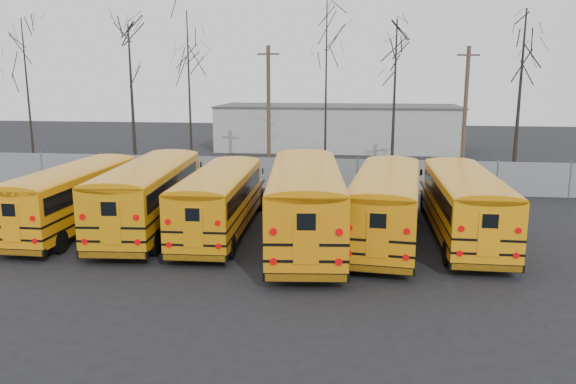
# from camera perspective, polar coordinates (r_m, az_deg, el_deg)

# --- Properties ---
(ground) EXTENTS (120.00, 120.00, 0.00)m
(ground) POSITION_cam_1_polar(r_m,az_deg,el_deg) (22.52, -3.55, -5.92)
(ground) COLOR black
(ground) RESTS_ON ground
(fence) EXTENTS (40.00, 0.04, 2.00)m
(fence) POSITION_cam_1_polar(r_m,az_deg,el_deg) (33.82, 0.25, 1.82)
(fence) COLOR gray
(fence) RESTS_ON ground
(distant_building) EXTENTS (22.00, 8.00, 4.00)m
(distant_building) POSITION_cam_1_polar(r_m,az_deg,el_deg) (53.32, 5.08, 6.50)
(distant_building) COLOR #B2B3AD
(distant_building) RESTS_ON ground
(bus_a) EXTENTS (2.43, 10.53, 2.94)m
(bus_a) POSITION_cam_1_polar(r_m,az_deg,el_deg) (26.74, -20.95, -0.05)
(bus_a) COLOR black
(bus_a) RESTS_ON ground
(bus_b) EXTENTS (3.49, 11.44, 3.16)m
(bus_b) POSITION_cam_1_polar(r_m,az_deg,el_deg) (25.63, -13.86, 0.20)
(bus_b) COLOR black
(bus_b) RESTS_ON ground
(bus_c) EXTENTS (2.78, 10.53, 2.92)m
(bus_c) POSITION_cam_1_polar(r_m,az_deg,el_deg) (24.50, -6.90, -0.39)
(bus_c) COLOR black
(bus_c) RESTS_ON ground
(bus_d) EXTENTS (4.00, 12.30, 3.38)m
(bus_d) POSITION_cam_1_polar(r_m,az_deg,el_deg) (22.87, 1.78, -0.49)
(bus_d) COLOR black
(bus_d) RESTS_ON ground
(bus_e) EXTENTS (3.60, 11.21, 3.09)m
(bus_e) POSITION_cam_1_polar(r_m,az_deg,el_deg) (23.56, 9.96, -0.74)
(bus_e) COLOR black
(bus_e) RESTS_ON ground
(bus_f) EXTENTS (2.48, 10.72, 3.00)m
(bus_f) POSITION_cam_1_polar(r_m,az_deg,el_deg) (24.48, 17.48, -0.76)
(bus_f) COLOR black
(bus_f) RESTS_ON ground
(utility_pole_left) EXTENTS (1.59, 0.28, 8.91)m
(utility_pole_left) POSITION_cam_1_polar(r_m,az_deg,el_deg) (40.65, -1.98, 8.56)
(utility_pole_left) COLOR #463827
(utility_pole_left) RESTS_ON ground
(utility_pole_right) EXTENTS (1.53, 0.50, 8.73)m
(utility_pole_right) POSITION_cam_1_polar(r_m,az_deg,el_deg) (39.63, 17.54, 7.81)
(utility_pole_right) COLOR #4E392C
(utility_pole_right) RESTS_ON ground
(tree_0) EXTENTS (0.26, 0.26, 10.48)m
(tree_0) POSITION_cam_1_polar(r_m,az_deg,el_deg) (41.27, -24.86, 8.47)
(tree_0) COLOR black
(tree_0) RESTS_ON ground
(tree_1) EXTENTS (0.26, 0.26, 10.10)m
(tree_1) POSITION_cam_1_polar(r_m,az_deg,el_deg) (39.40, -15.54, 8.73)
(tree_1) COLOR black
(tree_1) RESTS_ON ground
(tree_2) EXTENTS (0.26, 0.26, 10.75)m
(tree_2) POSITION_cam_1_polar(r_m,az_deg,el_deg) (36.47, -9.96, 9.29)
(tree_2) COLOR black
(tree_2) RESTS_ON ground
(tree_3) EXTENTS (0.26, 0.26, 12.14)m
(tree_3) POSITION_cam_1_polar(r_m,az_deg,el_deg) (38.87, 3.88, 10.60)
(tree_3) COLOR black
(tree_3) RESTS_ON ground
(tree_4) EXTENTS (0.26, 0.26, 10.28)m
(tree_4) POSITION_cam_1_polar(r_m,az_deg,el_deg) (36.63, 10.73, 8.90)
(tree_4) COLOR black
(tree_4) RESTS_ON ground
(tree_5) EXTENTS (0.26, 0.26, 10.73)m
(tree_5) POSITION_cam_1_polar(r_m,az_deg,el_deg) (37.16, 22.43, 8.61)
(tree_5) COLOR black
(tree_5) RESTS_ON ground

